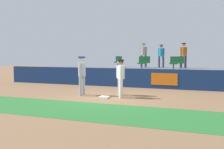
% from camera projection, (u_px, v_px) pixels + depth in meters
% --- Properties ---
extents(ground_plane, '(60.00, 60.00, 0.00)m').
position_uv_depth(ground_plane, '(110.00, 98.00, 11.60)').
color(ground_plane, brown).
extents(grass_foreground_strip, '(18.00, 2.80, 0.01)m').
position_uv_depth(grass_foreground_strip, '(83.00, 110.00, 9.08)').
color(grass_foreground_strip, '#26662B').
rests_on(grass_foreground_strip, ground_plane).
extents(first_base, '(0.40, 0.40, 0.08)m').
position_uv_depth(first_base, '(104.00, 97.00, 11.63)').
color(first_base, white).
rests_on(first_base, ground_plane).
extents(player_fielder_home, '(0.40, 0.57, 1.74)m').
position_uv_depth(player_fielder_home, '(121.00, 76.00, 11.74)').
color(player_fielder_home, white).
rests_on(player_fielder_home, ground_plane).
extents(player_runner_visitor, '(0.37, 0.53, 1.88)m').
position_uv_depth(player_runner_visitor, '(82.00, 73.00, 12.39)').
color(player_runner_visitor, '#9EA3AD').
rests_on(player_runner_visitor, ground_plane).
extents(player_coach_visitor, '(0.44, 0.44, 1.72)m').
position_uv_depth(player_coach_visitor, '(120.00, 75.00, 12.43)').
color(player_coach_visitor, '#9EA3AD').
rests_on(player_coach_visitor, ground_plane).
extents(field_wall, '(18.00, 0.26, 1.14)m').
position_uv_depth(field_wall, '(135.00, 78.00, 15.42)').
color(field_wall, navy).
rests_on(field_wall, ground_plane).
extents(bleacher_platform, '(18.00, 4.80, 1.02)m').
position_uv_depth(bleacher_platform, '(145.00, 76.00, 17.83)').
color(bleacher_platform, '#59595E').
rests_on(bleacher_platform, ground_plane).
extents(seat_back_left, '(0.47, 0.44, 0.84)m').
position_uv_depth(seat_back_left, '(118.00, 61.00, 19.16)').
color(seat_back_left, '#4C4C51').
rests_on(seat_back_left, bleacher_platform).
extents(seat_front_center, '(0.48, 0.44, 0.84)m').
position_uv_depth(seat_front_center, '(142.00, 62.00, 16.68)').
color(seat_front_center, '#4C4C51').
rests_on(seat_front_center, bleacher_platform).
extents(seat_back_right, '(0.47, 0.44, 0.84)m').
position_uv_depth(seat_back_right, '(181.00, 62.00, 17.57)').
color(seat_back_right, '#4C4C51').
rests_on(seat_back_right, bleacher_platform).
extents(seat_front_right, '(0.46, 0.44, 0.84)m').
position_uv_depth(seat_front_right, '(174.00, 62.00, 15.97)').
color(seat_front_right, '#4C4C51').
rests_on(seat_front_right, bleacher_platform).
extents(seat_back_center, '(0.47, 0.44, 0.84)m').
position_uv_depth(seat_back_center, '(146.00, 61.00, 18.41)').
color(seat_back_center, '#4C4C51').
rests_on(seat_back_center, bleacher_platform).
extents(spectator_hooded, '(0.52, 0.36, 1.84)m').
position_uv_depth(spectator_hooded, '(144.00, 53.00, 19.45)').
color(spectator_hooded, '#33384C').
rests_on(spectator_hooded, bleacher_platform).
extents(spectator_capped, '(0.47, 0.45, 1.79)m').
position_uv_depth(spectator_capped, '(184.00, 53.00, 18.60)').
color(spectator_capped, '#33384C').
rests_on(spectator_capped, bleacher_platform).
extents(spectator_casual, '(0.48, 0.32, 1.70)m').
position_uv_depth(spectator_casual, '(161.00, 54.00, 18.86)').
color(spectator_casual, '#33384C').
rests_on(spectator_casual, bleacher_platform).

